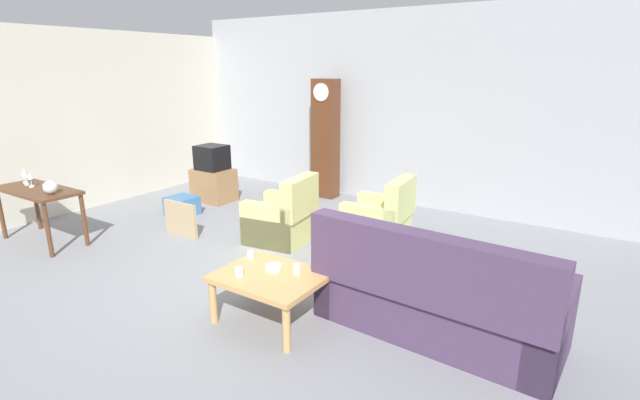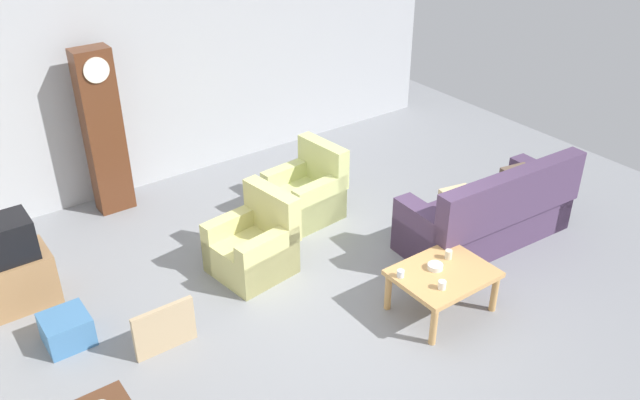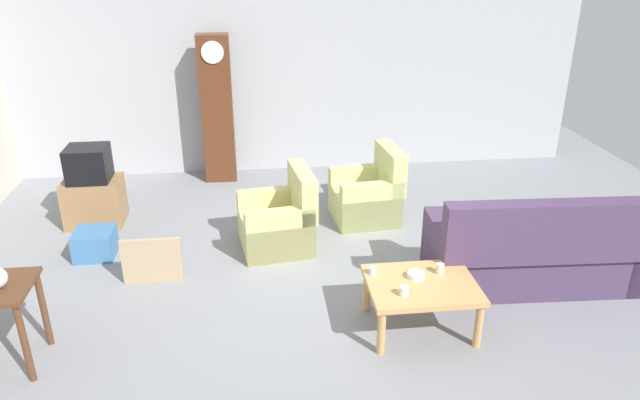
# 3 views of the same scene
# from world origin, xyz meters

# --- Properties ---
(ground_plane) EXTENTS (10.40, 10.40, 0.00)m
(ground_plane) POSITION_xyz_m (0.00, 0.00, 0.00)
(ground_plane) COLOR gray
(garage_door_wall) EXTENTS (8.40, 0.16, 3.20)m
(garage_door_wall) POSITION_xyz_m (0.00, 3.60, 1.60)
(garage_door_wall) COLOR #ADAFB5
(garage_door_wall) RESTS_ON ground_plane
(pegboard_wall_left) EXTENTS (0.12, 6.40, 2.88)m
(pegboard_wall_left) POSITION_xyz_m (-4.20, 0.40, 1.44)
(pegboard_wall_left) COLOR beige
(pegboard_wall_left) RESTS_ON ground_plane
(couch_floral) EXTENTS (2.14, 0.98, 1.04)m
(couch_floral) POSITION_xyz_m (2.05, -0.17, 0.35)
(couch_floral) COLOR #4C3856
(couch_floral) RESTS_ON ground_plane
(armchair_olive_near) EXTENTS (0.89, 0.86, 0.92)m
(armchair_olive_near) POSITION_xyz_m (-0.46, 0.93, 0.31)
(armchair_olive_near) COLOR #CCC67A
(armchair_olive_near) RESTS_ON ground_plane
(armchair_olive_far) EXTENTS (0.86, 0.83, 0.92)m
(armchair_olive_far) POSITION_xyz_m (0.68, 1.57, 0.31)
(armchair_olive_far) COLOR #C9D081
(armchair_olive_far) RESTS_ON ground_plane
(coffee_table_wood) EXTENTS (0.96, 0.76, 0.47)m
(coffee_table_wood) POSITION_xyz_m (0.70, -0.76, 0.40)
(coffee_table_wood) COLOR tan
(coffee_table_wood) RESTS_ON ground_plane
(console_table_dark) EXTENTS (1.30, 0.56, 0.75)m
(console_table_dark) POSITION_xyz_m (-3.16, -0.86, 0.64)
(console_table_dark) COLOR #56331E
(console_table_dark) RESTS_ON ground_plane
(grandfather_clock) EXTENTS (0.44, 0.30, 2.09)m
(grandfather_clock) POSITION_xyz_m (-1.20, 3.17, 1.05)
(grandfather_clock) COLOR #562D19
(grandfather_clock) RESTS_ON ground_plane
(tv_stand_cabinet) EXTENTS (0.68, 0.52, 0.57)m
(tv_stand_cabinet) POSITION_xyz_m (-2.70, 1.86, 0.28)
(tv_stand_cabinet) COLOR #997047
(tv_stand_cabinet) RESTS_ON ground_plane
(tv_crt) EXTENTS (0.48, 0.44, 0.42)m
(tv_crt) POSITION_xyz_m (-2.70, 1.86, 0.78)
(tv_crt) COLOR black
(tv_crt) RESTS_ON tv_stand_cabinet
(framed_picture_leaning) EXTENTS (0.60, 0.05, 0.49)m
(framed_picture_leaning) POSITION_xyz_m (-1.80, 0.33, 0.24)
(framed_picture_leaning) COLOR tan
(framed_picture_leaning) RESTS_ON ground_plane
(storage_box_blue) EXTENTS (0.42, 0.42, 0.30)m
(storage_box_blue) POSITION_xyz_m (-2.51, 0.97, 0.15)
(storage_box_blue) COLOR teal
(storage_box_blue) RESTS_ON ground_plane
(glass_dome_cloche) EXTENTS (0.17, 0.17, 0.17)m
(glass_dome_cloche) POSITION_xyz_m (-2.74, -0.89, 0.83)
(glass_dome_cloche) COLOR silver
(glass_dome_cloche) RESTS_ON console_table_dark
(cup_white_porcelain) EXTENTS (0.08, 0.08, 0.08)m
(cup_white_porcelain) POSITION_xyz_m (0.49, -0.95, 0.51)
(cup_white_porcelain) COLOR white
(cup_white_porcelain) RESTS_ON coffee_table_wood
(cup_blue_rimmed) EXTENTS (0.07, 0.07, 0.07)m
(cup_blue_rimmed) POSITION_xyz_m (0.30, -0.57, 0.51)
(cup_blue_rimmed) COLOR silver
(cup_blue_rimmed) RESTS_ON coffee_table_wood
(cup_cream_tall) EXTENTS (0.07, 0.07, 0.10)m
(cup_cream_tall) POSITION_xyz_m (0.91, -0.63, 0.52)
(cup_cream_tall) COLOR beige
(cup_cream_tall) RESTS_ON coffee_table_wood
(bowl_white_stacked) EXTENTS (0.15, 0.15, 0.05)m
(bowl_white_stacked) POSITION_xyz_m (0.67, -0.68, 0.49)
(bowl_white_stacked) COLOR white
(bowl_white_stacked) RESTS_ON coffee_table_wood
(wine_glass_tall) EXTENTS (0.08, 0.08, 0.21)m
(wine_glass_tall) POSITION_xyz_m (-3.61, -0.78, 0.88)
(wine_glass_tall) COLOR silver
(wine_glass_tall) RESTS_ON console_table_dark
(wine_glass_mid) EXTENTS (0.07, 0.07, 0.19)m
(wine_glass_mid) POSITION_xyz_m (-3.46, -0.83, 0.87)
(wine_glass_mid) COLOR silver
(wine_glass_mid) RESTS_ON console_table_dark
(wine_glass_short) EXTENTS (0.08, 0.08, 0.21)m
(wine_glass_short) POSITION_xyz_m (-3.30, -0.85, 0.88)
(wine_glass_short) COLOR silver
(wine_glass_short) RESTS_ON console_table_dark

